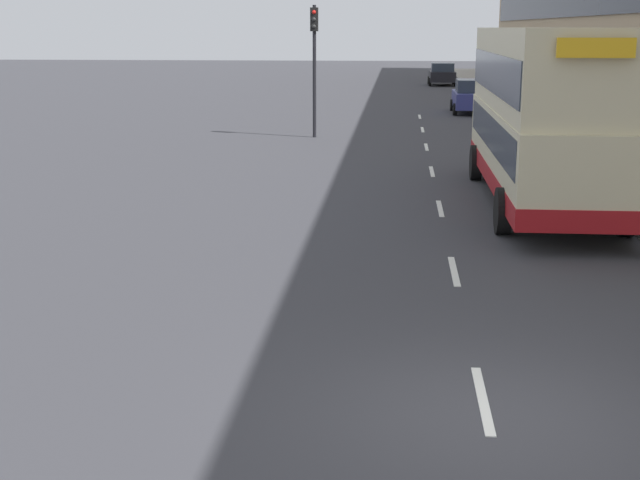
# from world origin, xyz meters

# --- Properties ---
(ground_plane) EXTENTS (220.00, 220.00, 0.00)m
(ground_plane) POSITION_xyz_m (0.00, 0.00, 0.00)
(ground_plane) COLOR #38383D
(pavement) EXTENTS (5.00, 93.00, 0.14)m
(pavement) POSITION_xyz_m (6.50, 38.50, 0.07)
(pavement) COLOR gray
(pavement) RESTS_ON ground_plane
(lane_mark_0) EXTENTS (0.12, 2.00, 0.01)m
(lane_mark_0) POSITION_xyz_m (0.00, 0.52, 0.01)
(lane_mark_0) COLOR silver
(lane_mark_0) RESTS_ON ground_plane
(lane_mark_1) EXTENTS (0.12, 2.00, 0.01)m
(lane_mark_1) POSITION_xyz_m (0.00, 6.26, 0.01)
(lane_mark_1) COLOR silver
(lane_mark_1) RESTS_ON ground_plane
(lane_mark_2) EXTENTS (0.12, 2.00, 0.01)m
(lane_mark_2) POSITION_xyz_m (0.00, 12.00, 0.01)
(lane_mark_2) COLOR silver
(lane_mark_2) RESTS_ON ground_plane
(lane_mark_3) EXTENTS (0.12, 2.00, 0.01)m
(lane_mark_3) POSITION_xyz_m (0.00, 17.74, 0.01)
(lane_mark_3) COLOR silver
(lane_mark_3) RESTS_ON ground_plane
(lane_mark_4) EXTENTS (0.12, 2.00, 0.01)m
(lane_mark_4) POSITION_xyz_m (0.00, 23.49, 0.01)
(lane_mark_4) COLOR silver
(lane_mark_4) RESTS_ON ground_plane
(lane_mark_5) EXTENTS (0.12, 2.00, 0.01)m
(lane_mark_5) POSITION_xyz_m (0.00, 29.23, 0.01)
(lane_mark_5) COLOR silver
(lane_mark_5) RESTS_ON ground_plane
(lane_mark_6) EXTENTS (0.12, 2.00, 0.01)m
(lane_mark_6) POSITION_xyz_m (0.00, 34.97, 0.01)
(lane_mark_6) COLOR silver
(lane_mark_6) RESTS_ON ground_plane
(double_decker_bus_near) EXTENTS (2.85, 10.81, 4.30)m
(double_decker_bus_near) POSITION_xyz_m (2.47, 12.74, 2.28)
(double_decker_bus_near) COLOR beige
(double_decker_bus_near) RESTS_ON ground_plane
(car_0) EXTENTS (2.09, 4.00, 1.68)m
(car_0) POSITION_xyz_m (2.22, 59.73, 0.84)
(car_0) COLOR black
(car_0) RESTS_ON ground_plane
(car_1) EXTENTS (1.97, 4.12, 1.72)m
(car_1) POSITION_xyz_m (2.66, 37.09, 0.85)
(car_1) COLOR navy
(car_1) RESTS_ON ground_plane
(traffic_light_far_kerb) EXTENTS (0.30, 0.32, 5.15)m
(traffic_light_far_kerb) POSITION_xyz_m (-4.40, 26.14, 3.45)
(traffic_light_far_kerb) COLOR black
(traffic_light_far_kerb) RESTS_ON ground_plane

